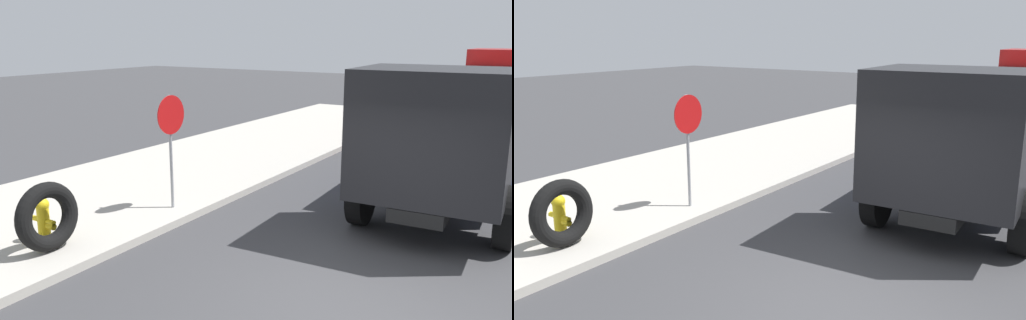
% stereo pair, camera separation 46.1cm
% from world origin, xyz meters
% --- Properties ---
extents(ground_plane, '(80.00, 80.00, 0.00)m').
position_xyz_m(ground_plane, '(0.00, 0.00, 0.00)').
color(ground_plane, '#38383A').
extents(sidewalk_curb, '(36.00, 5.00, 0.15)m').
position_xyz_m(sidewalk_curb, '(0.00, 6.50, 0.07)').
color(sidewalk_curb, '#ADA89E').
rests_on(sidewalk_curb, ground).
extents(fire_hydrant, '(0.23, 0.52, 0.75)m').
position_xyz_m(fire_hydrant, '(-0.86, 5.22, 0.55)').
color(fire_hydrant, yellow).
rests_on(fire_hydrant, sidewalk_curb).
extents(loose_tire, '(1.12, 0.34, 1.14)m').
position_xyz_m(loose_tire, '(-1.08, 4.80, 0.72)').
color(loose_tire, black).
rests_on(loose_tire, sidewalk_curb).
extents(stop_sign, '(0.76, 0.08, 2.26)m').
position_xyz_m(stop_sign, '(1.64, 4.53, 1.72)').
color(stop_sign, gray).
rests_on(stop_sign, sidewalk_curb).
extents(dump_truck_blue, '(7.11, 3.08, 3.00)m').
position_xyz_m(dump_truck_blue, '(5.30, 0.01, 1.61)').
color(dump_truck_blue, '#1E3899').
rests_on(dump_truck_blue, ground).
extents(dump_truck_red, '(7.06, 2.93, 3.00)m').
position_xyz_m(dump_truck_red, '(13.54, 0.44, 1.61)').
color(dump_truck_red, red).
rests_on(dump_truck_red, ground).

